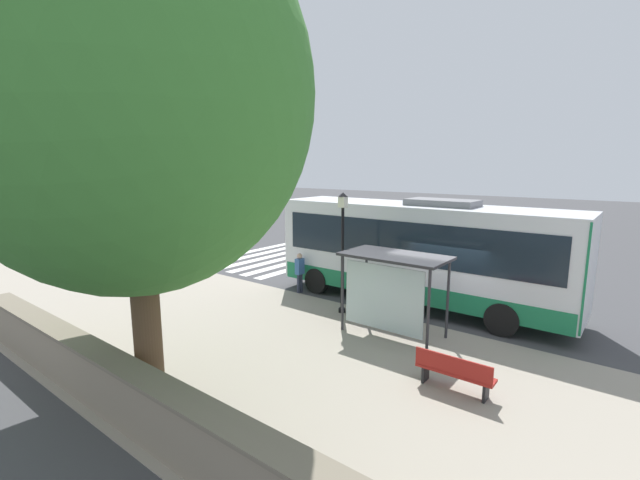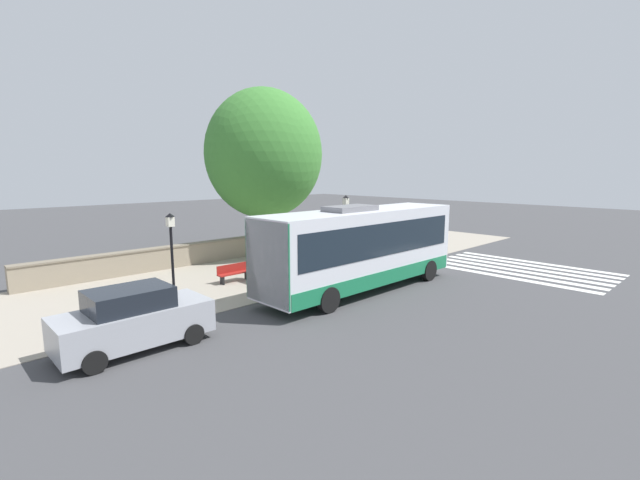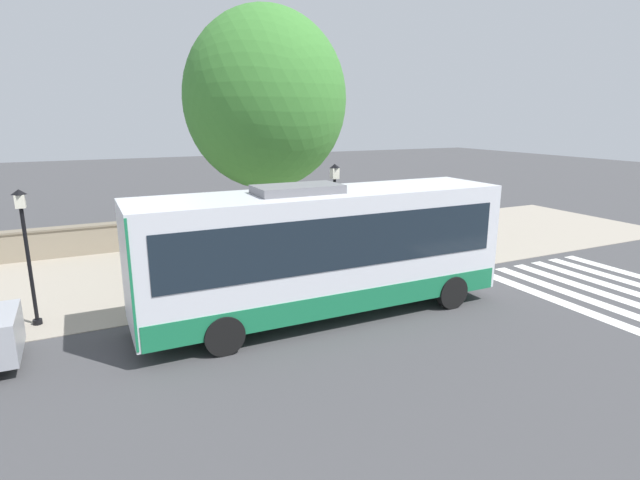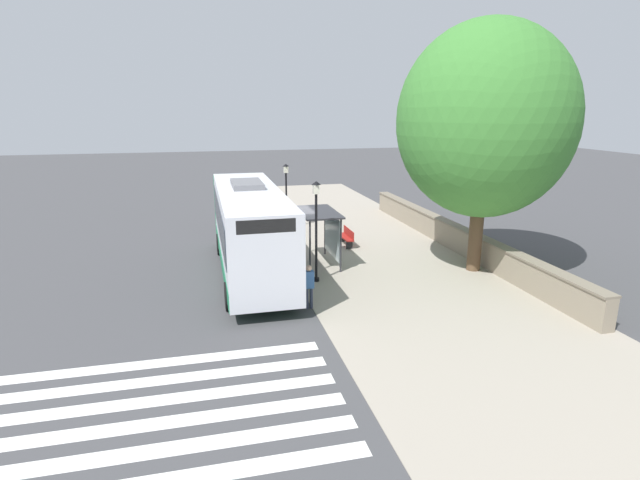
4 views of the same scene
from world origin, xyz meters
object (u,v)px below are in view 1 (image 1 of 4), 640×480
(street_lamp_near, at_px, (343,243))
(bus, at_px, (419,251))
(pedestrian, at_px, (300,270))
(shade_tree, at_px, (130,94))
(bus_shelter, at_px, (392,270))
(bench, at_px, (454,372))

(street_lamp_near, bearing_deg, bus, -33.36)
(pedestrian, bearing_deg, shade_tree, -162.44)
(pedestrian, bearing_deg, bus, -69.80)
(bus_shelter, bearing_deg, shade_tree, 158.58)
(bus, relative_size, shade_tree, 1.03)
(pedestrian, xyz_separation_m, shade_tree, (-7.85, -2.49, 5.39))
(bench, bearing_deg, bus, 32.62)
(bus, distance_m, bus_shelter, 3.28)
(bus, height_order, shade_tree, shade_tree)
(bus, height_order, bus_shelter, bus)
(bus, bearing_deg, shade_tree, 169.37)
(shade_tree, bearing_deg, bench, -50.17)
(bench, distance_m, shade_tree, 8.83)
(bus_shelter, relative_size, pedestrian, 1.91)
(bus, height_order, pedestrian, bus)
(bus, distance_m, bench, 6.33)
(pedestrian, bearing_deg, bus_shelter, -108.48)
(bus_shelter, distance_m, shade_tree, 7.94)
(pedestrian, xyz_separation_m, bench, (-3.61, -7.57, -0.45))
(bench, height_order, shade_tree, shade_tree)
(bus_shelter, xyz_separation_m, pedestrian, (1.64, 4.92, -1.08))
(street_lamp_near, bearing_deg, bus_shelter, -108.54)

